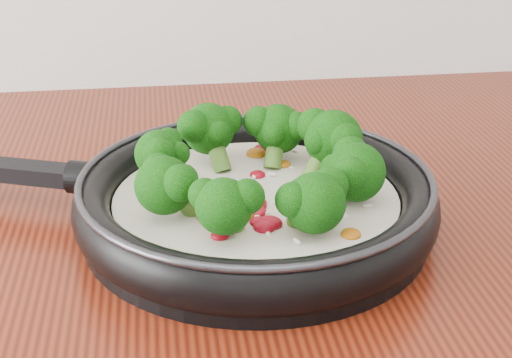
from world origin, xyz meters
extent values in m
cylinder|color=black|center=(0.15, 1.05, 0.91)|extent=(0.39, 0.39, 0.01)
torus|color=black|center=(0.15, 1.05, 0.93)|extent=(0.42, 0.42, 0.03)
torus|color=#2D2D33|center=(0.15, 1.05, 0.95)|extent=(0.40, 0.40, 0.01)
cube|color=black|center=(-0.08, 1.14, 0.93)|extent=(0.19, 0.09, 0.02)
cylinder|color=black|center=(-0.01, 1.11, 0.93)|extent=(0.04, 0.04, 0.03)
cylinder|color=beige|center=(0.15, 1.05, 0.92)|extent=(0.33, 0.33, 0.02)
ellipsoid|color=#9A0716|center=(0.14, 1.00, 0.93)|extent=(0.02, 0.02, 0.01)
ellipsoid|color=#9A0716|center=(0.14, 1.07, 0.93)|extent=(0.02, 0.02, 0.01)
ellipsoid|color=#B75F0B|center=(0.13, 1.01, 0.93)|extent=(0.03, 0.03, 0.01)
ellipsoid|color=#9A0716|center=(0.08, 1.08, 0.93)|extent=(0.02, 0.02, 0.01)
ellipsoid|color=#9A0716|center=(0.15, 1.03, 0.93)|extent=(0.03, 0.03, 0.01)
ellipsoid|color=#B75F0B|center=(0.19, 1.04, 0.93)|extent=(0.02, 0.02, 0.01)
ellipsoid|color=#9A0716|center=(0.17, 1.15, 0.93)|extent=(0.02, 0.02, 0.01)
ellipsoid|color=#9A0716|center=(0.11, 0.98, 0.93)|extent=(0.02, 0.02, 0.01)
ellipsoid|color=#B75F0B|center=(0.21, 0.97, 0.93)|extent=(0.02, 0.02, 0.01)
ellipsoid|color=#9A0716|center=(0.10, 1.01, 0.93)|extent=(0.03, 0.03, 0.01)
ellipsoid|color=#9A0716|center=(0.15, 1.09, 0.93)|extent=(0.02, 0.02, 0.01)
ellipsoid|color=#B75F0B|center=(0.07, 1.09, 0.93)|extent=(0.02, 0.02, 0.01)
ellipsoid|color=#9A0716|center=(0.14, 1.03, 0.93)|extent=(0.03, 0.03, 0.01)
ellipsoid|color=#9A0716|center=(0.14, 1.02, 0.93)|extent=(0.02, 0.02, 0.01)
ellipsoid|color=#B75F0B|center=(0.20, 1.07, 0.93)|extent=(0.02, 0.02, 0.01)
ellipsoid|color=#9A0716|center=(0.22, 1.08, 0.93)|extent=(0.02, 0.02, 0.01)
ellipsoid|color=#9A0716|center=(0.10, 1.07, 0.93)|extent=(0.03, 0.03, 0.01)
ellipsoid|color=#B75F0B|center=(0.18, 1.11, 0.93)|extent=(0.02, 0.02, 0.01)
ellipsoid|color=#9A0716|center=(0.15, 1.00, 0.93)|extent=(0.03, 0.03, 0.01)
ellipsoid|color=#9A0716|center=(0.14, 1.07, 0.93)|extent=(0.02, 0.02, 0.01)
ellipsoid|color=#B75F0B|center=(0.16, 1.14, 0.93)|extent=(0.02, 0.02, 0.01)
ellipsoid|color=#9A0716|center=(0.06, 1.06, 0.93)|extent=(0.02, 0.02, 0.01)
ellipsoid|color=#9A0716|center=(0.15, 0.99, 0.93)|extent=(0.03, 0.03, 0.01)
ellipsoid|color=white|center=(0.15, 0.98, 0.93)|extent=(0.01, 0.01, 0.00)
ellipsoid|color=white|center=(0.14, 1.05, 0.93)|extent=(0.01, 0.01, 0.00)
ellipsoid|color=white|center=(0.13, 1.05, 0.93)|extent=(0.01, 0.01, 0.00)
ellipsoid|color=white|center=(0.10, 1.09, 0.93)|extent=(0.00, 0.01, 0.00)
ellipsoid|color=white|center=(0.15, 1.01, 0.93)|extent=(0.01, 0.00, 0.00)
ellipsoid|color=white|center=(0.16, 1.05, 0.93)|extent=(0.01, 0.01, 0.00)
ellipsoid|color=white|center=(0.15, 1.09, 0.94)|extent=(0.01, 0.01, 0.00)
ellipsoid|color=white|center=(0.21, 1.11, 0.93)|extent=(0.01, 0.01, 0.00)
ellipsoid|color=white|center=(0.16, 1.03, 0.93)|extent=(0.00, 0.01, 0.00)
ellipsoid|color=white|center=(0.15, 1.05, 0.93)|extent=(0.01, 0.01, 0.00)
ellipsoid|color=white|center=(0.15, 1.05, 0.93)|extent=(0.01, 0.01, 0.00)
ellipsoid|color=white|center=(0.16, 1.09, 0.93)|extent=(0.01, 0.01, 0.00)
ellipsoid|color=white|center=(0.14, 1.01, 0.93)|extent=(0.01, 0.01, 0.00)
ellipsoid|color=white|center=(0.25, 1.08, 0.93)|extent=(0.01, 0.01, 0.00)
ellipsoid|color=white|center=(0.20, 1.15, 0.93)|extent=(0.01, 0.01, 0.00)
ellipsoid|color=white|center=(0.17, 0.96, 0.94)|extent=(0.01, 0.01, 0.00)
ellipsoid|color=white|center=(0.17, 1.09, 0.94)|extent=(0.01, 0.01, 0.00)
ellipsoid|color=white|center=(0.19, 1.11, 0.93)|extent=(0.01, 0.01, 0.00)
ellipsoid|color=white|center=(0.24, 1.02, 0.94)|extent=(0.01, 0.00, 0.00)
ellipsoid|color=white|center=(0.22, 1.04, 0.93)|extent=(0.01, 0.01, 0.00)
ellipsoid|color=white|center=(0.22, 1.00, 0.93)|extent=(0.00, 0.01, 0.00)
ellipsoid|color=white|center=(0.18, 1.06, 0.94)|extent=(0.01, 0.01, 0.00)
ellipsoid|color=white|center=(0.13, 1.01, 0.94)|extent=(0.01, 0.01, 0.00)
ellipsoid|color=white|center=(0.14, 1.02, 0.94)|extent=(0.01, 0.01, 0.00)
ellipsoid|color=white|center=(0.14, 1.05, 0.93)|extent=(0.00, 0.01, 0.00)
cylinder|color=#58862C|center=(0.21, 1.03, 0.95)|extent=(0.03, 0.03, 0.04)
sphere|color=black|center=(0.23, 1.02, 0.96)|extent=(0.07, 0.07, 0.05)
sphere|color=black|center=(0.23, 1.04, 0.97)|extent=(0.04, 0.04, 0.03)
sphere|color=black|center=(0.22, 1.01, 0.97)|extent=(0.04, 0.04, 0.03)
sphere|color=black|center=(0.21, 1.03, 0.97)|extent=(0.03, 0.03, 0.03)
cylinder|color=#58862C|center=(0.21, 1.08, 0.95)|extent=(0.04, 0.03, 0.04)
sphere|color=black|center=(0.23, 1.09, 0.97)|extent=(0.07, 0.07, 0.05)
sphere|color=black|center=(0.21, 1.11, 0.98)|extent=(0.04, 0.04, 0.03)
sphere|color=black|center=(0.23, 1.07, 0.97)|extent=(0.04, 0.04, 0.03)
sphere|color=black|center=(0.21, 1.08, 0.97)|extent=(0.04, 0.04, 0.03)
cylinder|color=#58862C|center=(0.17, 1.12, 0.95)|extent=(0.03, 0.04, 0.04)
sphere|color=black|center=(0.18, 1.13, 0.96)|extent=(0.06, 0.06, 0.05)
sphere|color=black|center=(0.16, 1.13, 0.97)|extent=(0.04, 0.04, 0.03)
sphere|color=black|center=(0.20, 1.12, 0.97)|extent=(0.04, 0.04, 0.03)
sphere|color=black|center=(0.17, 1.11, 0.97)|extent=(0.03, 0.03, 0.02)
cylinder|color=#58862C|center=(0.12, 1.12, 0.95)|extent=(0.03, 0.04, 0.04)
sphere|color=black|center=(0.11, 1.13, 0.97)|extent=(0.06, 0.06, 0.05)
sphere|color=black|center=(0.10, 1.12, 0.98)|extent=(0.04, 0.04, 0.03)
sphere|color=black|center=(0.13, 1.14, 0.97)|extent=(0.04, 0.04, 0.03)
sphere|color=black|center=(0.12, 1.12, 0.97)|extent=(0.03, 0.03, 0.03)
cylinder|color=#58862C|center=(0.08, 1.07, 0.95)|extent=(0.04, 0.03, 0.04)
sphere|color=black|center=(0.06, 1.08, 0.97)|extent=(0.06, 0.06, 0.04)
sphere|color=black|center=(0.06, 1.06, 0.97)|extent=(0.04, 0.04, 0.03)
sphere|color=black|center=(0.07, 1.09, 0.97)|extent=(0.03, 0.03, 0.03)
sphere|color=black|center=(0.08, 1.07, 0.97)|extent=(0.03, 0.03, 0.02)
cylinder|color=#58862C|center=(0.08, 1.02, 0.95)|extent=(0.04, 0.03, 0.04)
sphere|color=black|center=(0.07, 1.02, 0.97)|extent=(0.06, 0.06, 0.05)
sphere|color=black|center=(0.08, 1.00, 0.97)|extent=(0.04, 0.04, 0.03)
sphere|color=black|center=(0.06, 1.03, 0.97)|extent=(0.04, 0.04, 0.03)
sphere|color=black|center=(0.08, 1.02, 0.97)|extent=(0.03, 0.03, 0.02)
cylinder|color=#58862C|center=(0.12, 0.99, 0.95)|extent=(0.03, 0.04, 0.04)
sphere|color=black|center=(0.11, 0.97, 0.97)|extent=(0.06, 0.06, 0.04)
sphere|color=black|center=(0.13, 0.97, 0.97)|extent=(0.04, 0.04, 0.03)
sphere|color=black|center=(0.10, 0.98, 0.97)|extent=(0.03, 0.03, 0.03)
sphere|color=black|center=(0.12, 0.99, 0.97)|extent=(0.03, 0.03, 0.02)
cylinder|color=#58862C|center=(0.18, 0.99, 0.95)|extent=(0.03, 0.03, 0.03)
sphere|color=black|center=(0.18, 0.97, 0.96)|extent=(0.06, 0.06, 0.05)
sphere|color=black|center=(0.20, 0.99, 0.97)|extent=(0.04, 0.04, 0.03)
sphere|color=black|center=(0.17, 0.97, 0.97)|extent=(0.04, 0.04, 0.03)
sphere|color=black|center=(0.18, 0.99, 0.96)|extent=(0.03, 0.03, 0.02)
camera|label=1|loc=(0.07, 0.46, 1.23)|focal=52.51mm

